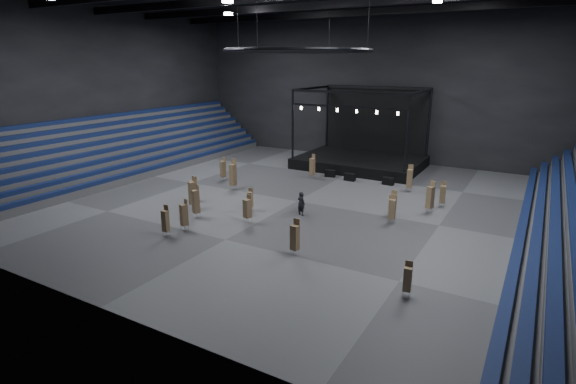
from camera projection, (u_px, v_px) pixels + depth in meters
The scene contains 29 objects.
floor at pixel (297, 201), 40.54m from camera, with size 50.00×50.00×0.00m, color #4D4D50.
wall_back at pixel (379, 87), 55.47m from camera, with size 50.00×0.20×18.00m, color black.
wall_front at pixel (77, 134), 20.54m from camera, with size 50.00×0.20×18.00m, color black.
wall_left at pixel (101, 90), 49.97m from camera, with size 0.20×42.00×18.00m, color black.
bleachers_left at pixel (121, 156), 51.03m from camera, with size 7.20×40.00×6.40m.
stage at pixel (362, 154), 53.63m from camera, with size 14.00×10.00×9.20m.
truss_ring at pixel (298, 50), 36.87m from camera, with size 12.30×12.30×5.15m.
flight_case_left at pixel (330, 173), 48.92m from camera, with size 1.13×0.57×0.75m, color black.
flight_case_mid at pixel (350, 177), 47.35m from camera, with size 1.16×0.58×0.77m, color black.
flight_case_right at pixel (388, 181), 45.77m from camera, with size 1.16×0.58×0.77m, color black.
chair_stack_0 at pixel (196, 201), 35.95m from camera, with size 0.65×0.65×2.75m.
chair_stack_1 at pixel (430, 197), 37.08m from camera, with size 0.66×0.66×2.71m.
chair_stack_2 at pixel (184, 214), 33.29m from camera, with size 0.64×0.64×2.41m.
chair_stack_3 at pixel (250, 199), 37.68m from camera, with size 0.49×0.49×1.95m.
chair_stack_4 at pixel (247, 208), 34.87m from camera, with size 0.63×0.63×2.24m.
chair_stack_5 at pixel (165, 220), 32.26m from camera, with size 0.44×0.44×2.29m.
chair_stack_6 at pixel (408, 278), 23.90m from camera, with size 0.47×0.47×2.03m.
chair_stack_7 at pixel (443, 194), 38.69m from camera, with size 0.56×0.56×2.25m.
chair_stack_8 at pixel (393, 202), 36.57m from camera, with size 0.53×0.53×2.08m.
chair_stack_9 at pixel (233, 174), 43.70m from camera, with size 0.54×0.54×3.08m.
chair_stack_10 at pixel (193, 188), 39.97m from camera, with size 0.55×0.55×2.34m.
chair_stack_11 at pixel (410, 178), 43.02m from camera, with size 0.54×0.54×2.67m.
chair_stack_12 at pixel (295, 237), 28.97m from camera, with size 0.52×0.52×2.48m.
chair_stack_13 at pixel (312, 166), 48.04m from camera, with size 0.54×0.54×2.62m.
chair_stack_14 at pixel (392, 209), 34.66m from camera, with size 0.51×0.51×2.33m.
chair_stack_15 at pixel (223, 169), 47.13m from camera, with size 0.61×0.61×2.51m.
chair_stack_16 at pixel (192, 193), 37.99m from camera, with size 0.70×0.70×2.87m.
man_center at pixel (301, 203), 36.66m from camera, with size 0.72×0.47×1.98m, color black.
crew_member at pixel (302, 203), 37.42m from camera, with size 0.79×0.61×1.62m, color black.
Camera 1 is at (18.58, -33.92, 12.22)m, focal length 28.00 mm.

